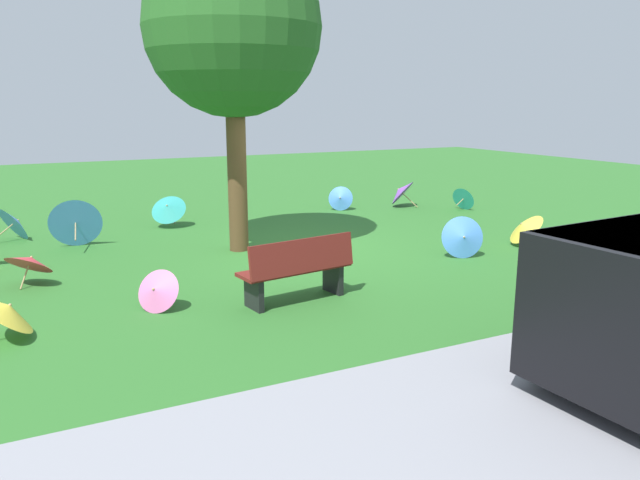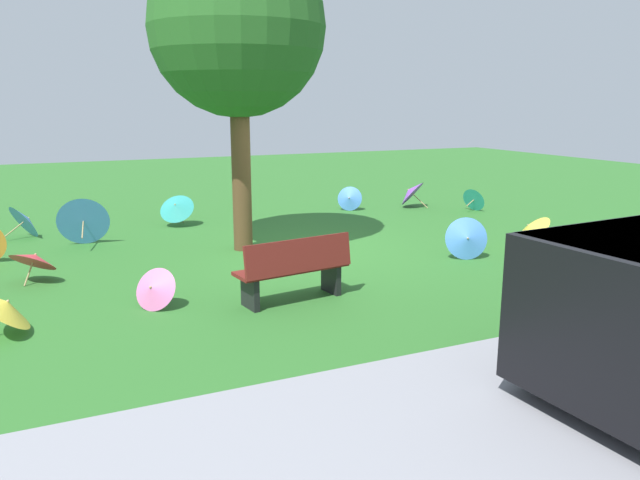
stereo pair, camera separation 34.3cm
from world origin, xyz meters
TOP-DOWN VIEW (x-y plane):
  - ground at (0.00, 0.00)m, footprint 40.00×40.00m
  - road_strip at (0.00, 6.74)m, footprint 40.00×3.63m
  - park_bench at (1.19, 2.74)m, footprint 1.65×0.71m
  - shade_tree at (0.91, -0.48)m, footprint 3.06×3.06m
  - parasol_pink_0 at (3.00, 2.26)m, footprint 0.70×0.70m
  - parasol_yellow_0 at (-4.02, 1.61)m, footprint 0.85×0.90m
  - parasol_teal_0 at (1.59, -3.15)m, footprint 0.98×0.95m
  - parasol_blue_1 at (-2.78, -3.38)m, footprint 0.67×0.61m
  - parasol_teal_1 at (-5.64, -2.05)m, footprint 0.61×0.69m
  - parasol_blue_2 at (4.57, -3.23)m, footprint 0.82×0.92m
  - parasol_blue_4 at (-2.39, 1.83)m, footprint 0.79×0.79m
  - parasol_yellow_2 at (4.72, 2.50)m, footprint 0.69×0.77m
  - parasol_purple_1 at (-4.45, -3.19)m, footprint 1.01×1.00m
  - parasol_blue_6 at (3.55, -2.14)m, footprint 1.00×0.99m
  - parasol_red_4 at (4.41, 0.26)m, footprint 0.95×0.95m

SIDE VIEW (x-z plane):
  - ground at x=0.00m, z-range 0.00..0.00m
  - road_strip at x=0.00m, z-range 0.00..0.01m
  - parasol_pink_0 at x=3.00m, z-range 0.00..0.57m
  - parasol_teal_1 at x=-5.64m, z-range 0.00..0.61m
  - parasol_blue_1 at x=-2.78m, z-range 0.00..0.62m
  - parasol_yellow_2 at x=4.72m, z-range 0.03..0.69m
  - parasol_blue_2 at x=4.57m, z-range 0.00..0.73m
  - parasol_red_4 at x=4.41m, z-range 0.06..0.67m
  - parasol_blue_4 at x=-2.39m, z-range 0.00..0.74m
  - parasol_yellow_0 at x=-4.02m, z-range 0.03..0.71m
  - parasol_purple_1 at x=-4.45m, z-range 0.03..0.78m
  - parasol_teal_0 at x=1.59m, z-range 0.06..0.81m
  - park_bench at x=1.19m, z-range 0.01..0.92m
  - parasol_blue_6 at x=3.55m, z-range 0.00..0.97m
  - shade_tree at x=0.91m, z-range 1.16..6.61m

